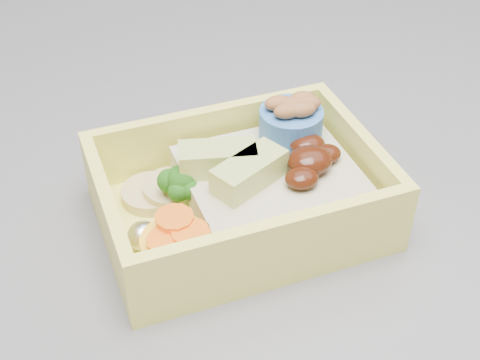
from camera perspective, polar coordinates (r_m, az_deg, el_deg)
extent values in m
cube|color=brown|center=(1.87, -10.40, 14.63)|extent=(3.20, 0.60, 0.90)
cube|color=#3D3D42|center=(0.52, 2.41, 2.91)|extent=(1.24, 0.84, 0.04)
cube|color=#F6F165|center=(0.43, 0.00, -3.06)|extent=(0.18, 0.14, 0.01)
cube|color=#F6F165|center=(0.45, -2.60, 3.87)|extent=(0.17, 0.02, 0.04)
cube|color=#F6F165|center=(0.37, 3.19, -5.88)|extent=(0.17, 0.02, 0.04)
cube|color=#F6F165|center=(0.44, 10.02, 1.91)|extent=(0.02, 0.11, 0.04)
cube|color=#F6F165|center=(0.40, -11.15, -3.19)|extent=(0.02, 0.11, 0.04)
cube|color=gray|center=(0.42, 2.66, -0.66)|extent=(0.11, 0.10, 0.03)
ellipsoid|color=#361308|center=(0.41, 5.97, 1.66)|extent=(0.03, 0.03, 0.02)
ellipsoid|color=#361308|center=(0.43, 5.78, 3.00)|extent=(0.02, 0.02, 0.01)
ellipsoid|color=#361308|center=(0.40, 5.30, 0.17)|extent=(0.02, 0.02, 0.01)
ellipsoid|color=#361308|center=(0.42, 7.37, 2.24)|extent=(0.02, 0.02, 0.01)
cube|color=#BED26E|center=(0.40, 0.80, 0.70)|extent=(0.05, 0.04, 0.02)
cube|color=#BED26E|center=(0.41, -1.91, 1.84)|extent=(0.05, 0.03, 0.02)
cylinder|color=#75AA5B|center=(0.42, -4.88, -1.85)|extent=(0.01, 0.01, 0.02)
sphere|color=#205C15|center=(0.41, -5.01, -0.05)|extent=(0.02, 0.02, 0.02)
sphere|color=#205C15|center=(0.41, -4.15, 0.30)|extent=(0.02, 0.02, 0.02)
sphere|color=#205C15|center=(0.41, -6.07, -0.07)|extent=(0.02, 0.02, 0.02)
sphere|color=#205C15|center=(0.41, -4.34, -0.82)|extent=(0.01, 0.01, 0.01)
sphere|color=#205C15|center=(0.41, -5.27, -0.95)|extent=(0.01, 0.01, 0.01)
sphere|color=#205C15|center=(0.42, -5.33, 0.35)|extent=(0.01, 0.01, 0.01)
cylinder|color=yellow|center=(0.39, -5.38, -6.00)|extent=(0.04, 0.04, 0.02)
cylinder|color=orange|center=(0.38, -5.60, -4.51)|extent=(0.02, 0.02, 0.00)
cylinder|color=orange|center=(0.37, -6.31, -5.20)|extent=(0.02, 0.02, 0.00)
cylinder|color=orange|center=(0.37, -4.19, -4.57)|extent=(0.02, 0.02, 0.00)
cylinder|color=orange|center=(0.38, -5.63, -3.27)|extent=(0.02, 0.02, 0.00)
cylinder|color=tan|center=(0.43, -7.62, -1.17)|extent=(0.04, 0.04, 0.01)
cylinder|color=tan|center=(0.43, -5.77, -0.75)|extent=(0.04, 0.04, 0.01)
ellipsoid|color=silver|center=(0.44, -4.14, 0.84)|extent=(0.02, 0.02, 0.02)
ellipsoid|color=silver|center=(0.40, -8.26, -4.75)|extent=(0.02, 0.02, 0.02)
cylinder|color=#3A72C6|center=(0.44, 4.36, 4.88)|extent=(0.04, 0.04, 0.02)
ellipsoid|color=brown|center=(0.43, 4.46, 6.45)|extent=(0.02, 0.01, 0.01)
ellipsoid|color=brown|center=(0.44, 5.28, 6.91)|extent=(0.02, 0.01, 0.01)
ellipsoid|color=brown|center=(0.43, 3.27, 6.58)|extent=(0.02, 0.01, 0.01)
ellipsoid|color=brown|center=(0.43, 5.34, 6.02)|extent=(0.02, 0.01, 0.01)
ellipsoid|color=brown|center=(0.42, 4.07, 5.91)|extent=(0.02, 0.01, 0.01)
ellipsoid|color=brown|center=(0.43, 5.77, 6.49)|extent=(0.02, 0.01, 0.01)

